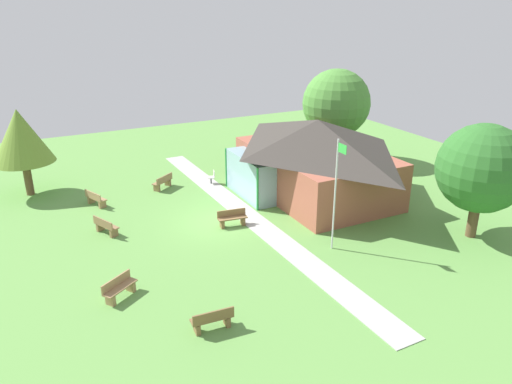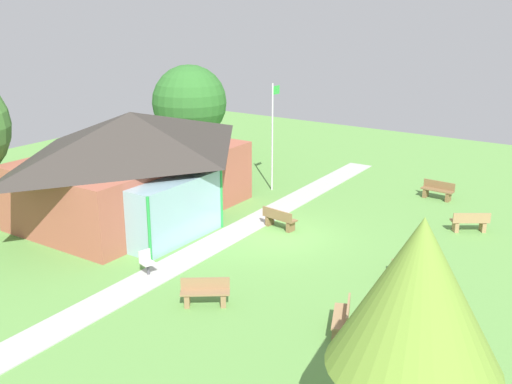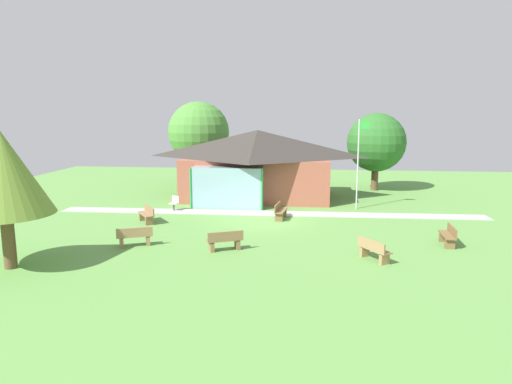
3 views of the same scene
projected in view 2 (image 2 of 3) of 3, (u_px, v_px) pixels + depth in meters
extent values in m
plane|color=#609947|center=(277.00, 235.00, 23.94)|extent=(44.00, 44.00, 0.00)
cube|color=#A35642|center=(134.00, 183.00, 26.09)|extent=(9.33, 5.99, 2.71)
pyramid|color=#38332D|center=(131.00, 133.00, 25.42)|extent=(10.33, 6.99, 1.76)
cube|color=#8CB2BF|center=(176.00, 210.00, 23.11)|extent=(4.20, 1.20, 2.44)
cylinder|color=green|center=(149.00, 230.00, 21.13)|extent=(0.12, 0.12, 2.44)
cylinder|color=green|center=(221.00, 199.00, 24.45)|extent=(0.12, 0.12, 2.44)
cube|color=#ADADA8|center=(244.00, 227.00, 24.77)|extent=(23.94, 1.75, 0.03)
cylinder|color=silver|center=(272.00, 138.00, 28.96)|extent=(0.08, 0.08, 5.24)
cube|color=green|center=(276.00, 90.00, 28.51)|extent=(0.60, 0.02, 0.40)
cube|color=brown|center=(280.00, 218.00, 24.56)|extent=(0.63, 1.54, 0.06)
cube|color=brown|center=(270.00, 221.00, 24.99)|extent=(0.42, 0.21, 0.39)
cube|color=brown|center=(290.00, 227.00, 24.29)|extent=(0.42, 0.21, 0.39)
cube|color=brown|center=(277.00, 214.00, 24.36)|extent=(0.26, 1.49, 0.36)
cube|color=#9E7A51|center=(341.00, 317.00, 16.83)|extent=(1.55, 0.98, 0.06)
cube|color=#9E7A51|center=(339.00, 335.00, 16.39)|extent=(0.30, 0.43, 0.39)
cube|color=#9E7A51|center=(342.00, 315.00, 17.42)|extent=(0.30, 0.43, 0.39)
cube|color=#9E7A51|center=(348.00, 311.00, 16.73)|extent=(1.41, 0.63, 0.36)
cube|color=olive|center=(205.00, 292.00, 18.25)|extent=(1.24, 1.47, 0.06)
cube|color=olive|center=(223.00, 299.00, 18.35)|extent=(0.42, 0.36, 0.39)
cube|color=olive|center=(187.00, 300.00, 18.31)|extent=(0.42, 0.36, 0.39)
cube|color=olive|center=(205.00, 283.00, 18.37)|extent=(0.93, 1.25, 0.36)
cube|color=#9E7A51|center=(470.00, 221.00, 24.23)|extent=(1.20, 1.49, 0.06)
cube|color=#9E7A51|center=(455.00, 227.00, 24.31)|extent=(0.42, 0.36, 0.39)
cube|color=#9E7A51|center=(483.00, 227.00, 24.31)|extent=(0.42, 0.36, 0.39)
cube|color=#9E7A51|center=(472.00, 217.00, 23.99)|extent=(0.89, 1.28, 0.36)
cube|color=olive|center=(400.00, 269.00, 19.84)|extent=(1.55, 1.02, 0.06)
cube|color=olive|center=(400.00, 283.00, 19.40)|extent=(0.31, 0.43, 0.39)
cube|color=olive|center=(398.00, 269.00, 20.43)|extent=(0.31, 0.43, 0.39)
cube|color=olive|center=(406.00, 264.00, 19.74)|extent=(1.39, 0.67, 0.36)
cube|color=brown|center=(437.00, 190.00, 28.21)|extent=(0.53, 1.52, 0.06)
cube|color=brown|center=(448.00, 197.00, 27.96)|extent=(0.41, 0.18, 0.39)
cube|color=brown|center=(426.00, 193.00, 28.60)|extent=(0.41, 0.18, 0.39)
cube|color=brown|center=(439.00, 185.00, 28.29)|extent=(0.15, 1.50, 0.36)
cube|color=beige|center=(148.00, 263.00, 20.32)|extent=(0.55, 0.55, 0.04)
cube|color=beige|center=(145.00, 255.00, 20.40)|extent=(0.43, 0.16, 0.40)
cylinder|color=#4C4C51|center=(148.00, 269.00, 20.39)|extent=(0.10, 0.10, 0.42)
cylinder|color=#4C4C51|center=(149.00, 275.00, 20.45)|extent=(0.36, 0.36, 0.02)
cone|color=olive|center=(418.00, 294.00, 11.41)|extent=(3.45, 3.45, 3.10)
cylinder|color=brown|center=(191.00, 146.00, 34.67)|extent=(0.49, 0.49, 1.91)
sphere|color=#2D6B28|center=(190.00, 102.00, 33.91)|extent=(4.20, 4.20, 4.20)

